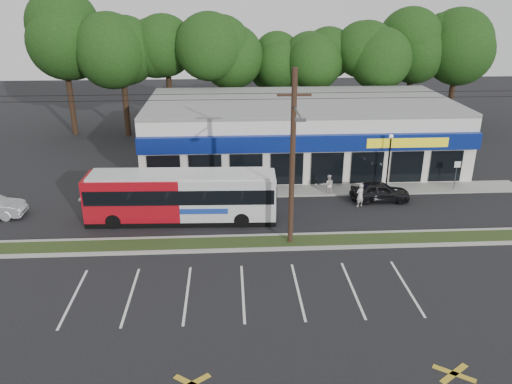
{
  "coord_description": "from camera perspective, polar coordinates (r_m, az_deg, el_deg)",
  "views": [
    {
      "loc": [
        -0.41,
        -24.63,
        13.58
      ],
      "look_at": [
        1.24,
        5.0,
        1.62
      ],
      "focal_mm": 35.0,
      "sensor_mm": 36.0,
      "label": 1
    }
  ],
  "objects": [
    {
      "name": "pedestrian_b",
      "position": [
        36.01,
        8.29,
        0.85
      ],
      "size": [
        0.8,
        0.67,
        1.5
      ],
      "primitive_type": "imported",
      "rotation": [
        0.0,
        0.0,
        3.0
      ],
      "color": "silver",
      "rests_on": "ground"
    },
    {
      "name": "ground",
      "position": [
        28.13,
        -1.97,
        -6.92
      ],
      "size": [
        120.0,
        120.0,
        0.0
      ],
      "primitive_type": "plane",
      "color": "black",
      "rests_on": "ground"
    },
    {
      "name": "sign_post",
      "position": [
        38.94,
        21.94,
        2.33
      ],
      "size": [
        0.45,
        0.1,
        2.23
      ],
      "color": "#59595E",
      "rests_on": "ground"
    },
    {
      "name": "car_dark",
      "position": [
        35.6,
        13.99,
        0.05
      ],
      "size": [
        4.1,
        1.74,
        1.38
      ],
      "primitive_type": "imported",
      "rotation": [
        0.0,
        0.0,
        1.54
      ],
      "color": "black",
      "rests_on": "ground"
    },
    {
      "name": "curb_south",
      "position": [
        28.23,
        -1.98,
        -6.65
      ],
      "size": [
        40.0,
        0.25,
        0.14
      ],
      "primitive_type": "cube",
      "color": "#9E9E93",
      "rests_on": "ground"
    },
    {
      "name": "sidewalk",
      "position": [
        36.65,
        5.53,
        0.19
      ],
      "size": [
        32.0,
        2.2,
        0.1
      ],
      "primitive_type": "cube",
      "color": "#9E9E93",
      "rests_on": "ground"
    },
    {
      "name": "metrobus",
      "position": [
        31.61,
        -8.5,
        -0.4
      ],
      "size": [
        11.89,
        2.87,
        3.18
      ],
      "rotation": [
        0.0,
        0.0,
        -0.03
      ],
      "color": "#A70C17",
      "rests_on": "ground"
    },
    {
      "name": "strip_mall",
      "position": [
        42.41,
        4.97,
        6.94
      ],
      "size": [
        25.0,
        12.55,
        5.3
      ],
      "color": "silver",
      "rests_on": "ground"
    },
    {
      "name": "lamp_post",
      "position": [
        36.97,
        14.98,
        4.03
      ],
      "size": [
        0.3,
        0.3,
        4.25
      ],
      "color": "black",
      "rests_on": "ground"
    },
    {
      "name": "pedestrian_a",
      "position": [
        34.31,
        11.8,
        -0.36
      ],
      "size": [
        0.71,
        0.62,
        1.64
      ],
      "primitive_type": "imported",
      "rotation": [
        0.0,
        0.0,
        3.6
      ],
      "color": "beige",
      "rests_on": "ground"
    },
    {
      "name": "grass_strip",
      "position": [
        28.98,
        -2.02,
        -5.87
      ],
      "size": [
        40.0,
        1.6,
        0.12
      ],
      "primitive_type": "cube",
      "color": "#253616",
      "rests_on": "ground"
    },
    {
      "name": "tree_line",
      "position": [
        51.08,
        1.85,
        16.14
      ],
      "size": [
        46.76,
        6.76,
        11.83
      ],
      "color": "black",
      "rests_on": "ground"
    },
    {
      "name": "utility_pole",
      "position": [
        27.03,
        3.86,
        4.32
      ],
      "size": [
        50.0,
        2.77,
        10.0
      ],
      "color": "black",
      "rests_on": "ground"
    },
    {
      "name": "curb_north",
      "position": [
        29.73,
        -2.06,
        -5.08
      ],
      "size": [
        40.0,
        0.25,
        0.14
      ],
      "primitive_type": "cube",
      "color": "#9E9E93",
      "rests_on": "ground"
    }
  ]
}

